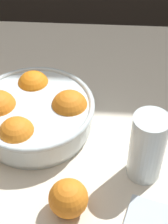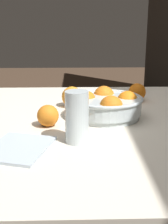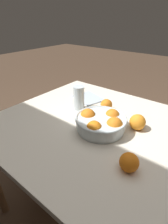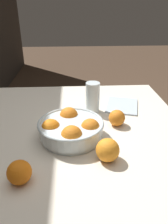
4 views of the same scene
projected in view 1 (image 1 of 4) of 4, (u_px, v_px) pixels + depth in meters
dining_table at (57, 162)px, 0.88m from camera, size 1.11×0.97×0.74m
fruit_bowl at (34, 113)px, 0.81m from camera, size 0.26×0.26×0.10m
juice_glass at (147, 150)px, 0.71m from camera, size 0.07×0.07×0.15m
orange_loose_front at (68, 198)px, 0.67m from camera, size 0.07×0.07×0.07m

